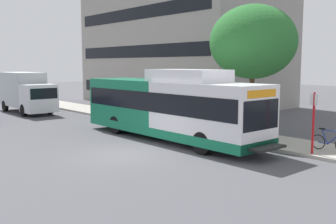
{
  "coord_description": "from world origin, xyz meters",
  "views": [
    {
      "loc": [
        -9.35,
        -13.79,
        3.89
      ],
      "look_at": [
        2.87,
        0.41,
        1.6
      ],
      "focal_mm": 41.68,
      "sensor_mm": 36.0,
      "label": 1
    }
  ],
  "objects": [
    {
      "name": "bus_stop_sign_pole",
      "position": [
        5.8,
        -5.53,
        1.65
      ],
      "size": [
        0.1,
        0.36,
        2.6
      ],
      "color": "red",
      "rests_on": "sidewalk_curb"
    },
    {
      "name": "bicycle_parked",
      "position": [
        6.83,
        -5.79,
        0.56
      ],
      "size": [
        0.52,
        1.76,
        1.02
      ],
      "color": "black",
      "rests_on": "sidewalk_curb"
    },
    {
      "name": "ground_plane",
      "position": [
        0.0,
        8.0,
        0.0
      ],
      "size": [
        120.0,
        120.0,
        0.0
      ],
      "primitive_type": "plane",
      "color": "#4C4C51"
    },
    {
      "name": "street_tree_near_stop",
      "position": [
        8.09,
        -0.59,
        5.1
      ],
      "size": [
        4.7,
        4.7,
        6.96
      ],
      "color": "#4C3823",
      "rests_on": "sidewalk_curb"
    },
    {
      "name": "box_truck_background",
      "position": [
        2.42,
        17.55,
        1.74
      ],
      "size": [
        2.32,
        7.01,
        3.25
      ],
      "color": "silver",
      "rests_on": "ground"
    },
    {
      "name": "transit_bus",
      "position": [
        3.74,
        1.33,
        1.7
      ],
      "size": [
        2.58,
        12.25,
        3.65
      ],
      "color": "white",
      "rests_on": "ground"
    },
    {
      "name": "sidewalk_curb",
      "position": [
        7.0,
        6.0,
        0.07
      ],
      "size": [
        3.0,
        56.0,
        0.14
      ],
      "primitive_type": "cube",
      "color": "#A8A399",
      "rests_on": "ground"
    }
  ]
}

